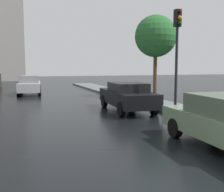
{
  "coord_description": "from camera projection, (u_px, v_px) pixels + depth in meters",
  "views": [
    {
      "loc": [
        -2.43,
        -3.39,
        2.22
      ],
      "look_at": [
        0.59,
        5.31,
        1.21
      ],
      "focal_mm": 43.55,
      "sensor_mm": 36.0,
      "label": 1
    }
  ],
  "objects": [
    {
      "name": "car_black_mid_road",
      "position": [
        127.0,
        96.0,
        13.6
      ],
      "size": [
        2.0,
        4.65,
        1.41
      ],
      "rotation": [
        0.0,
        0.0,
        -0.05
      ],
      "color": "black",
      "rests_on": "ground"
    },
    {
      "name": "car_silver_far_ahead",
      "position": [
        30.0,
        85.0,
        21.57
      ],
      "size": [
        2.0,
        4.59,
        1.5
      ],
      "rotation": [
        0.0,
        0.0,
        3.06
      ],
      "color": "#B2B5BA",
      "rests_on": "ground"
    },
    {
      "name": "traffic_light",
      "position": [
        177.0,
        42.0,
        11.94
      ],
      "size": [
        0.26,
        0.39,
        4.55
      ],
      "color": "black",
      "rests_on": "sidewalk_strip"
    },
    {
      "name": "street_tree_near",
      "position": [
        156.0,
        36.0,
        19.46
      ],
      "size": [
        3.01,
        3.01,
        5.89
      ],
      "color": "#4C3823",
      "rests_on": "ground"
    }
  ]
}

